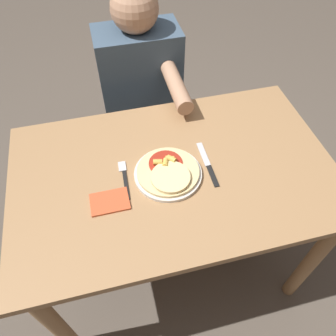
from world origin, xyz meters
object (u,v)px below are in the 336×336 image
(fork, at_px, (124,177))
(knife, at_px, (208,165))
(pizza, at_px, (168,172))
(person_diner, at_px, (141,85))
(plate, at_px, (168,174))
(dining_table, at_px, (174,190))

(fork, distance_m, knife, 0.31)
(pizza, height_order, fork, pizza)
(fork, xyz_separation_m, knife, (0.31, -0.02, 0.00))
(pizza, distance_m, person_diner, 0.67)
(plate, distance_m, knife, 0.16)
(dining_table, height_order, person_diner, person_diner)
(knife, bearing_deg, fork, 176.79)
(knife, height_order, person_diner, person_diner)
(fork, bearing_deg, knife, -3.21)
(plate, xyz_separation_m, fork, (-0.16, 0.03, -0.00))
(dining_table, relative_size, person_diner, 1.02)
(dining_table, relative_size, fork, 6.83)
(person_diner, bearing_deg, knife, -78.45)
(plate, relative_size, pizza, 1.09)
(dining_table, relative_size, plate, 4.86)
(person_diner, bearing_deg, pizza, -92.02)
(plate, bearing_deg, knife, 3.44)
(pizza, height_order, knife, pizza)
(plate, relative_size, person_diner, 0.21)
(dining_table, bearing_deg, fork, 176.85)
(dining_table, height_order, fork, fork)
(dining_table, xyz_separation_m, person_diner, (-0.00, 0.64, 0.04))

